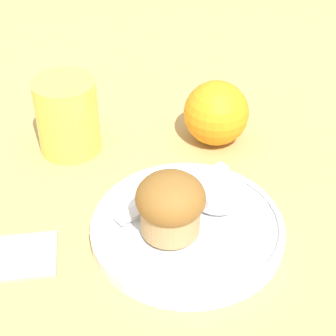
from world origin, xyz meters
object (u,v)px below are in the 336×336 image
at_px(butter_knife, 179,191).
at_px(juice_glass, 68,116).
at_px(muffin, 170,204).
at_px(orange_fruit, 216,113).

height_order(butter_knife, juice_glass, juice_glass).
distance_m(muffin, butter_knife, 0.07).
bearing_deg(juice_glass, orange_fruit, -2.63).
xyz_separation_m(muffin, orange_fruit, (0.08, 0.18, -0.01)).
xyz_separation_m(butter_knife, juice_glass, (-0.12, 0.13, 0.03)).
distance_m(butter_knife, juice_glass, 0.18).
bearing_deg(muffin, juice_glass, 118.67).
relative_size(muffin, butter_knife, 0.50).
height_order(muffin, butter_knife, muffin).
xyz_separation_m(muffin, butter_knife, (0.02, 0.06, -0.03)).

